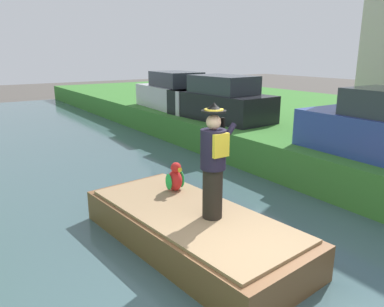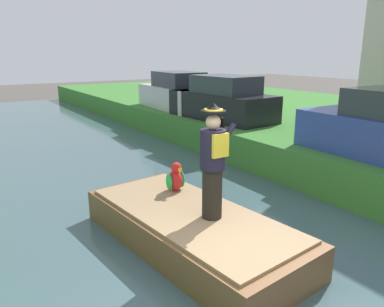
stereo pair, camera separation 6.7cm
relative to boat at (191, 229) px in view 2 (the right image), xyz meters
The scene contains 7 objects.
ground_plane 1.69m from the boat, 90.00° to the right, with size 80.00×80.00×0.00m, color #4C4742.
canal_water 1.68m from the boat, 90.00° to the right, with size 7.00×48.00×0.10m, color #3D565B.
boat is the anchor object (origin of this frame).
person_pirate 1.30m from the boat, 64.42° to the right, with size 0.61×0.42×1.85m.
parrot_plush 1.18m from the boat, 73.23° to the left, with size 0.36×0.35×0.57m.
parked_car_dark 7.41m from the boat, 48.16° to the left, with size 1.98×4.11×1.50m.
parked_car_silver 9.89m from the boat, 60.23° to the left, with size 1.93×4.09×1.50m.
Camera 2 is at (-3.14, -3.15, 3.28)m, focal length 34.80 mm.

